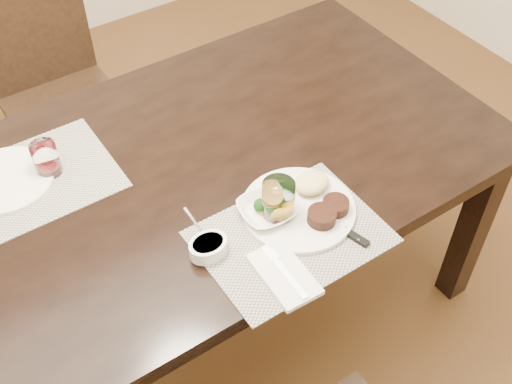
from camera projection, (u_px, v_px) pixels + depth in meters
ground_plane at (183, 325)px, 2.31m from camera, size 4.50×4.50×0.00m
dining_table at (164, 200)px, 1.83m from camera, size 2.00×1.00×0.75m
chair_far at (54, 82)px, 2.48m from camera, size 0.42×0.42×0.90m
placemat_near at (291, 237)px, 1.63m from camera, size 0.46×0.34×0.00m
placemat_far at (30, 182)px, 1.76m from camera, size 0.46×0.34×0.00m
dinner_plate at (304, 205)px, 1.68m from camera, size 0.30×0.30×0.05m
napkin_fork at (284, 274)px, 1.54m from camera, size 0.11×0.19×0.02m
steak_knife at (345, 229)px, 1.64m from camera, size 0.05×0.23×0.01m
cracker_bowl at (266, 210)px, 1.66m from camera, size 0.15×0.15×0.06m
sauce_ramekin at (208, 247)px, 1.57m from camera, size 0.10×0.15×0.08m
wine_glass_near at (278, 202)px, 1.63m from camera, size 0.08×0.08×0.12m
far_plate at (6, 180)px, 1.76m from camera, size 0.26×0.26×0.01m
wine_glass_far at (46, 160)px, 1.75m from camera, size 0.07×0.07×0.10m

